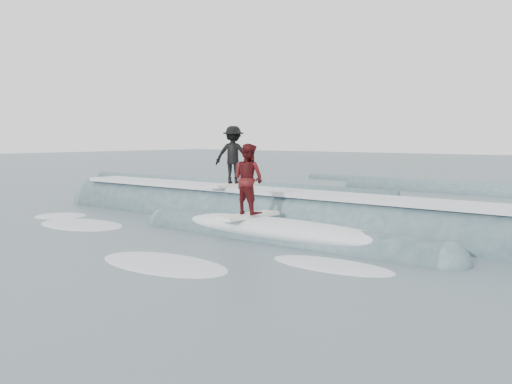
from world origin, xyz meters
The scene contains 6 objects.
ground centered at (0.00, 0.00, 0.00)m, with size 160.00×160.00×0.00m, color #3C5258.
breaking_wave centered at (0.31, 4.12, 0.05)m, with size 20.75×3.82×2.07m.
surfer_black centered at (-1.80, 4.51, 2.09)m, with size 1.41×2.02×2.00m.
surfer_red centered at (0.72, 2.31, 1.52)m, with size 0.99×2.03×2.03m.
whitewater centered at (-1.28, -0.03, 0.00)m, with size 13.54×4.55×0.10m.
far_swells centered at (-1.18, 17.65, 0.00)m, with size 39.20×8.65×0.80m.
Camera 1 is at (10.79, -9.57, 2.75)m, focal length 40.00 mm.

